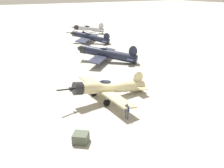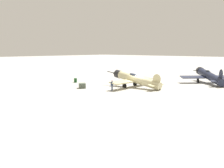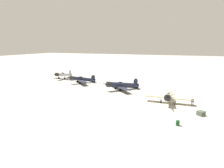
% 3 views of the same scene
% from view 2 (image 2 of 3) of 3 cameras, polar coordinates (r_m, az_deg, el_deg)
% --- Properties ---
extents(ground_plane, '(400.00, 400.00, 0.00)m').
position_cam_2_polar(ground_plane, '(43.40, 5.91, -0.88)').
color(ground_plane, '#A8A59E').
extents(airplane_foreground, '(10.88, 11.54, 2.94)m').
position_cam_2_polar(airplane_foreground, '(43.48, 5.39, 1.10)').
color(airplane_foreground, beige).
rests_on(airplane_foreground, ground_plane).
extents(airplane_mid_apron, '(9.80, 9.81, 3.29)m').
position_cam_2_polar(airplane_mid_apron, '(52.45, 21.55, 1.77)').
color(airplane_mid_apron, '#1E2338').
rests_on(airplane_mid_apron, ground_plane).
extents(ground_crew_mechanic, '(0.66, 0.33, 1.73)m').
position_cam_2_polar(ground_crew_mechanic, '(40.02, -0.00, -0.08)').
color(ground_crew_mechanic, '#384766').
rests_on(ground_crew_mechanic, ground_plane).
extents(equipment_crate, '(1.70, 1.72, 0.86)m').
position_cam_2_polar(equipment_crate, '(43.08, -6.92, -0.39)').
color(equipment_crate, '#4C5647').
rests_on(equipment_crate, ground_plane).
extents(fuel_drum, '(0.64, 0.64, 0.88)m').
position_cam_2_polar(fuel_drum, '(50.59, -8.47, 0.84)').
color(fuel_drum, '#19471E').
rests_on(fuel_drum, ground_plane).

